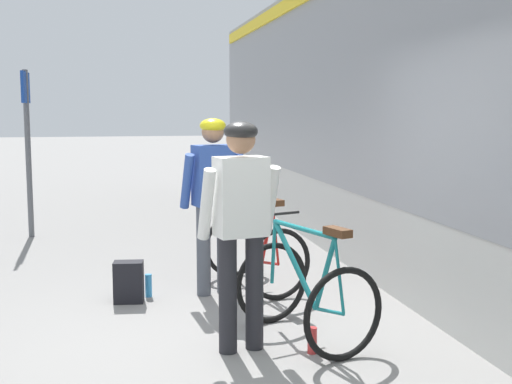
{
  "coord_description": "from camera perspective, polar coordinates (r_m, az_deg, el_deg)",
  "views": [
    {
      "loc": [
        -0.91,
        -4.98,
        1.86
      ],
      "look_at": [
        0.42,
        1.33,
        1.05
      ],
      "focal_mm": 46.94,
      "sensor_mm": 36.0,
      "label": 1
    }
  ],
  "objects": [
    {
      "name": "cyclist_near_in_white",
      "position": [
        5.05,
        -1.3,
        -2.03
      ],
      "size": [
        0.65,
        0.38,
        1.76
      ],
      "color": "#232328",
      "rests_on": "ground"
    },
    {
      "name": "water_bottle_near_the_bikes",
      "position": [
        5.24,
        4.81,
        -12.49
      ],
      "size": [
        0.07,
        0.07,
        0.2
      ],
      "primitive_type": "cylinder",
      "color": "red",
      "rests_on": "ground"
    },
    {
      "name": "platform_sign_post",
      "position": [
        10.12,
        -18.93,
        5.44
      ],
      "size": [
        0.08,
        0.7,
        2.4
      ],
      "color": "#595B60",
      "rests_on": "ground"
    },
    {
      "name": "ground_plane",
      "position": [
        5.39,
        -1.49,
        -13.03
      ],
      "size": [
        80.0,
        80.0,
        0.0
      ],
      "primitive_type": "plane",
      "color": "gray"
    },
    {
      "name": "backpack_on_platform",
      "position": [
        6.6,
        -10.8,
        -7.54
      ],
      "size": [
        0.3,
        0.21,
        0.4
      ],
      "primitive_type": "cube",
      "rotation": [
        0.0,
        0.0,
        -0.12
      ],
      "color": "black",
      "rests_on": "ground"
    },
    {
      "name": "bicycle_near_teal",
      "position": [
        5.42,
        4.23,
        -8.47
      ],
      "size": [
        1.01,
        1.24,
        0.99
      ],
      "color": "black",
      "rests_on": "ground"
    },
    {
      "name": "water_bottle_by_the_backpack",
      "position": [
        6.77,
        -9.15,
        -7.87
      ],
      "size": [
        0.07,
        0.07,
        0.23
      ],
      "primitive_type": "cylinder",
      "color": "#338CCC",
      "rests_on": "ground"
    },
    {
      "name": "bicycle_far_red",
      "position": [
        6.95,
        -0.07,
        -4.95
      ],
      "size": [
        0.96,
        1.22,
        0.99
      ],
      "color": "black",
      "rests_on": "ground"
    },
    {
      "name": "cyclist_far_in_blue",
      "position": [
        6.64,
        -3.67,
        0.17
      ],
      "size": [
        0.66,
        0.41,
        1.76
      ],
      "color": "#4C515B",
      "rests_on": "ground"
    }
  ]
}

